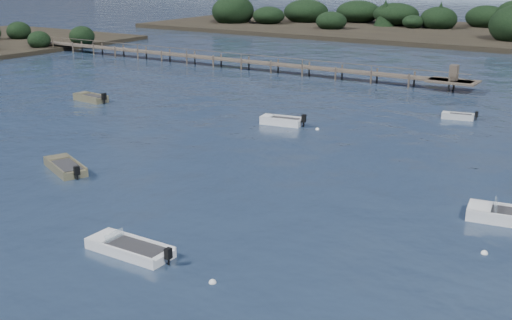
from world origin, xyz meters
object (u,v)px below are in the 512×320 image
Objects in this scene: jetty at (245,61)px; dinghy_mid_grey at (65,168)px; tender_far_grey at (91,99)px; dinghy_mid_white_a at (130,250)px; tender_far_white at (282,122)px; tender_far_grey_b at (458,117)px.

dinghy_mid_grey is at bearing -72.07° from jetty.
tender_far_grey reaches higher than dinghy_mid_grey.
dinghy_mid_white_a is 0.07× the size of jetty.
tender_far_grey_b is at bearing 40.27° from tender_far_white.
tender_far_grey is 23.86m from jetty.
tender_far_grey is at bearing 139.54° from dinghy_mid_white_a.
tender_far_grey is at bearing -174.60° from tender_far_white.
dinghy_mid_white_a is at bearing -98.30° from tender_far_grey_b.
tender_far_white reaches higher than tender_far_grey_b.
dinghy_mid_grey is (-16.93, -27.67, 0.01)m from tender_far_grey_b.
dinghy_mid_white_a is 1.11× the size of tender_far_grey.
dinghy_mid_white_a is 34.97m from tender_far_grey.
tender_far_white is at bearing 104.87° from dinghy_mid_white_a.
tender_far_white is at bearing 73.25° from dinghy_mid_grey.
dinghy_mid_grey is 21.72m from tender_far_grey.
tender_far_grey_b is 0.73× the size of tender_far_grey.
tender_far_grey is at bearing -94.37° from jetty.
tender_far_white reaches higher than dinghy_mid_grey.
jetty is at bearing 157.89° from tender_far_grey_b.
jetty is at bearing 107.93° from dinghy_mid_grey.
tender_far_grey_b is 15.13m from tender_far_white.
tender_far_grey_b is 0.67× the size of dinghy_mid_grey.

